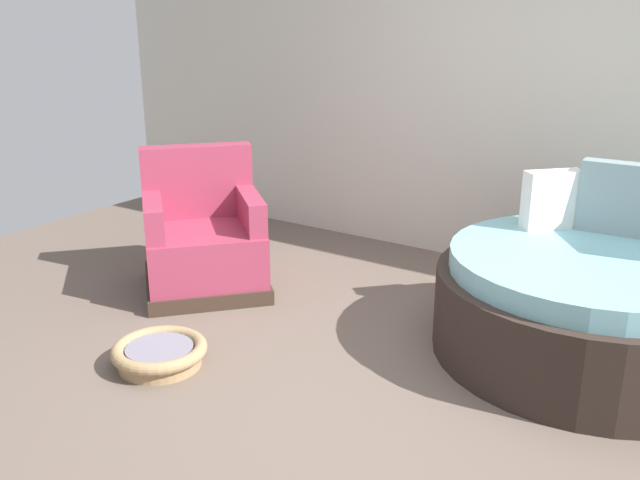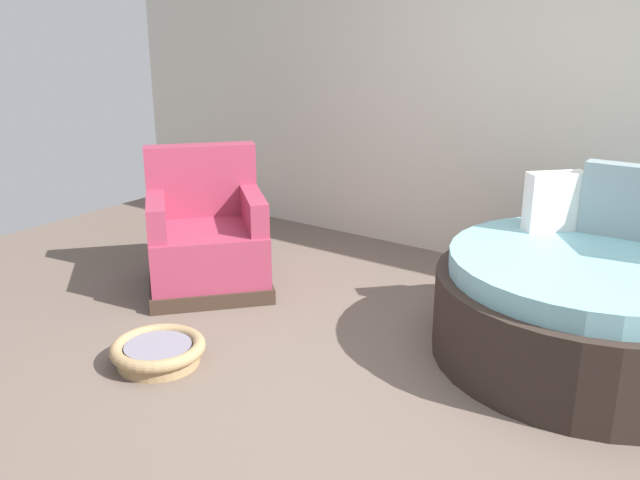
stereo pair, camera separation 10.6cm
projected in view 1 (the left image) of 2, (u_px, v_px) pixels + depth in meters
ground_plane at (392, 399)px, 3.42m from camera, size 8.00×8.00×0.02m
back_wall at (553, 53)px, 4.66m from camera, size 8.00×0.12×3.10m
round_daybed at (591, 302)px, 3.77m from camera, size 1.68×1.68×1.02m
red_armchair at (203, 241)px, 4.70m from camera, size 1.13×1.13×0.94m
pet_basket at (160, 353)px, 3.70m from camera, size 0.51×0.51×0.13m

